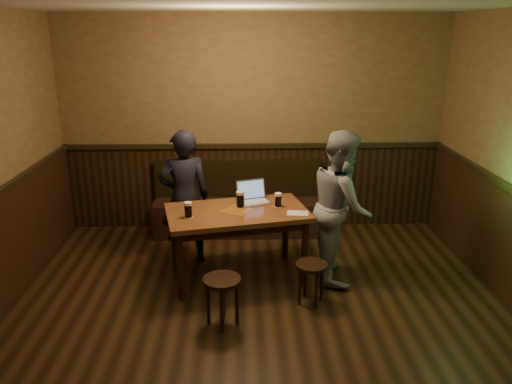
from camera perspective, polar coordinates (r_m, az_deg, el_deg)
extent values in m
cube|color=black|center=(4.36, 0.69, -18.73)|extent=(5.00, 6.00, 0.02)
cube|color=olive|center=(6.60, -0.32, 7.69)|extent=(5.00, 0.02, 2.80)
cube|color=black|center=(6.78, -0.30, 0.57)|extent=(4.98, 0.04, 1.10)
cube|color=black|center=(6.60, -0.31, 5.29)|extent=(4.98, 0.06, 0.06)
cube|color=black|center=(6.63, -2.04, -2.83)|extent=(2.20, 0.50, 0.45)
cube|color=black|center=(6.67, -2.08, 1.60)|extent=(2.20, 0.10, 0.50)
cube|color=brown|center=(5.27, -2.18, -2.37)|extent=(1.61, 1.13, 0.05)
cube|color=black|center=(5.29, -2.17, -3.17)|extent=(1.46, 0.98, 0.08)
cube|color=maroon|center=(5.26, -2.18, -2.09)|extent=(0.38, 0.38, 0.00)
cylinder|color=black|center=(5.03, -8.63, -8.46)|extent=(0.07, 0.07, 0.73)
cylinder|color=black|center=(5.64, -9.32, -5.47)|extent=(0.07, 0.07, 0.73)
cylinder|color=black|center=(5.29, 5.57, -6.98)|extent=(0.07, 0.07, 0.73)
cylinder|color=black|center=(5.86, 3.40, -4.29)|extent=(0.07, 0.07, 0.73)
cylinder|color=black|center=(4.57, -3.91, -10.05)|extent=(0.35, 0.35, 0.04)
cylinder|color=black|center=(4.68, -2.19, -12.45)|extent=(0.04, 0.04, 0.45)
cylinder|color=black|center=(4.80, -3.78, -11.65)|extent=(0.04, 0.04, 0.45)
cylinder|color=black|center=(4.69, -5.50, -12.45)|extent=(0.04, 0.04, 0.45)
cylinder|color=black|center=(4.57, -3.91, -13.30)|extent=(0.04, 0.04, 0.45)
cylinder|color=black|center=(4.94, 6.36, -8.33)|extent=(0.40, 0.40, 0.04)
cylinder|color=black|center=(5.09, 7.50, -10.15)|extent=(0.03, 0.03, 0.41)
cylinder|color=black|center=(5.13, 5.66, -9.81)|extent=(0.03, 0.03, 0.41)
cylinder|color=black|center=(4.99, 5.02, -10.67)|extent=(0.03, 0.03, 0.41)
cylinder|color=black|center=(4.95, 6.92, -11.02)|extent=(0.03, 0.03, 0.41)
cylinder|color=maroon|center=(5.11, -7.72, -2.85)|extent=(0.10, 0.10, 0.00)
cylinder|color=silver|center=(5.11, -7.72, -2.82)|extent=(0.09, 0.09, 0.00)
cylinder|color=black|center=(5.09, -7.75, -2.13)|extent=(0.08, 0.08, 0.13)
cylinder|color=beige|center=(5.06, -7.79, -1.31)|extent=(0.08, 0.08, 0.03)
cylinder|color=maroon|center=(5.35, -1.79, -1.73)|extent=(0.11, 0.11, 0.00)
cylinder|color=silver|center=(5.34, -1.79, -1.69)|extent=(0.10, 0.10, 0.00)
cylinder|color=black|center=(5.32, -1.80, -0.97)|extent=(0.08, 0.08, 0.14)
cylinder|color=beige|center=(5.29, -1.81, -0.10)|extent=(0.09, 0.09, 0.03)
cylinder|color=maroon|center=(5.36, 2.54, -1.67)|extent=(0.10, 0.10, 0.00)
cylinder|color=silver|center=(5.36, 2.54, -1.64)|extent=(0.08, 0.08, 0.00)
cylinder|color=black|center=(5.34, 2.55, -1.01)|extent=(0.07, 0.07, 0.12)
cylinder|color=beige|center=(5.32, 2.56, -0.25)|extent=(0.08, 0.08, 0.03)
cube|color=silver|center=(5.47, -0.19, -1.19)|extent=(0.39, 0.32, 0.02)
cube|color=#B2B2B7|center=(5.46, -0.19, -1.09)|extent=(0.34, 0.27, 0.00)
cube|color=silver|center=(5.53, -0.61, 0.33)|extent=(0.33, 0.17, 0.21)
cube|color=#5B7AA9|center=(5.52, -0.57, 0.30)|extent=(0.30, 0.15, 0.18)
cube|color=silver|center=(5.19, 4.79, -2.42)|extent=(0.24, 0.18, 0.00)
imported|color=black|center=(5.69, -8.15, -0.67)|extent=(0.65, 0.50, 1.57)
imported|color=gray|center=(5.37, 9.71, -1.58)|extent=(0.65, 0.82, 1.63)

